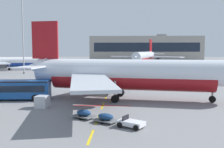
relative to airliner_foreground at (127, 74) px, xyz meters
name	(u,v)px	position (x,y,z in m)	size (l,w,h in m)	color
ground	(219,87)	(18.61, 13.29, -3.95)	(400.00, 400.00, 0.00)	slate
apron_paint_markings	(110,88)	(-3.39, 11.91, -3.95)	(8.00, 98.83, 0.01)	yellow
airliner_foreground	(127,74)	(0.00, 0.00, 0.00)	(34.79, 34.26, 12.20)	silver
airliner_mid_left	(13,62)	(-41.52, 54.09, -0.97)	(25.95, 25.29, 9.20)	white
airliner_far_center	(145,57)	(8.95, 83.08, 0.14)	(34.27, 35.33, 12.62)	silver
apron_shuttle_bus	(10,88)	(-17.90, -1.19, -2.20)	(12.22, 3.82, 3.00)	#194C99
ground_power_truck	(167,75)	(9.33, 20.89, -2.30)	(6.15, 7.02, 3.14)	black
baggage_train	(106,118)	(-2.36, -12.87, -3.42)	(8.13, 5.68, 1.14)	silver
uld_cargo_container	(42,102)	(-11.30, -6.27, -3.15)	(1.82, 1.79, 1.60)	#B7BCC6
apron_light_mast_near	(23,24)	(-31.89, 39.94, 11.51)	(1.80, 1.80, 24.86)	slate
terminal_satellite	(145,48)	(13.46, 139.26, 4.06)	(73.27, 22.68, 17.58)	#9E998E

